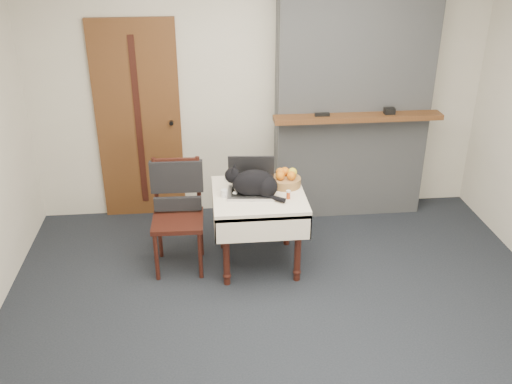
# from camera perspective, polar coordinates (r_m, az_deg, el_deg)

# --- Properties ---
(ground) EXTENTS (4.50, 4.50, 0.00)m
(ground) POSITION_cam_1_polar(r_m,az_deg,el_deg) (4.49, 3.11, -13.08)
(ground) COLOR black
(ground) RESTS_ON ground
(room_shell) EXTENTS (4.52, 4.01, 2.61)m
(room_shell) POSITION_cam_1_polar(r_m,az_deg,el_deg) (4.10, 2.72, 10.84)
(room_shell) COLOR beige
(room_shell) RESTS_ON ground
(door) EXTENTS (0.82, 0.10, 2.00)m
(door) POSITION_cam_1_polar(r_m,az_deg,el_deg) (5.76, -11.64, 6.85)
(door) COLOR brown
(door) RESTS_ON ground
(chimney) EXTENTS (1.62, 0.48, 2.60)m
(chimney) POSITION_cam_1_polar(r_m,az_deg,el_deg) (5.71, 9.72, 9.99)
(chimney) COLOR gray
(chimney) RESTS_ON ground
(side_table) EXTENTS (0.78, 0.78, 0.70)m
(side_table) POSITION_cam_1_polar(r_m,az_deg,el_deg) (4.90, 0.26, -1.29)
(side_table) COLOR #35150E
(side_table) RESTS_ON ground
(laptop) EXTENTS (0.42, 0.37, 0.29)m
(laptop) POSITION_cam_1_polar(r_m,az_deg,el_deg) (4.86, -0.49, 0.89)
(laptop) COLOR #B7B7BC
(laptop) RESTS_ON side_table
(cat) EXTENTS (0.50, 0.34, 0.26)m
(cat) POSITION_cam_1_polar(r_m,az_deg,el_deg) (4.76, -0.12, 0.88)
(cat) COLOR black
(cat) RESTS_ON side_table
(cream_jar) EXTENTS (0.06, 0.06, 0.07)m
(cream_jar) POSITION_cam_1_polar(r_m,az_deg,el_deg) (4.78, -3.19, -0.13)
(cream_jar) COLOR white
(cream_jar) RESTS_ON side_table
(pill_bottle) EXTENTS (0.04, 0.04, 0.08)m
(pill_bottle) POSITION_cam_1_polar(r_m,az_deg,el_deg) (4.74, 3.25, -0.24)
(pill_bottle) COLOR #AA3A14
(pill_bottle) RESTS_ON side_table
(fruit_basket) EXTENTS (0.26, 0.26, 0.15)m
(fruit_basket) POSITION_cam_1_polar(r_m,az_deg,el_deg) (4.97, 2.98, 1.30)
(fruit_basket) COLOR olive
(fruit_basket) RESTS_ON side_table
(desk_clutter) EXTENTS (0.13, 0.03, 0.01)m
(desk_clutter) POSITION_cam_1_polar(r_m,az_deg,el_deg) (4.95, 2.15, 0.47)
(desk_clutter) COLOR black
(desk_clutter) RESTS_ON side_table
(chair) EXTENTS (0.45, 0.44, 0.98)m
(chair) POSITION_cam_1_polar(r_m,az_deg,el_deg) (4.96, -7.88, -0.70)
(chair) COLOR #35150E
(chair) RESTS_ON ground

